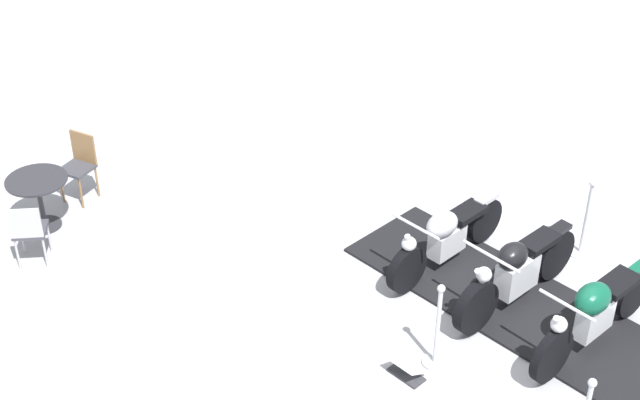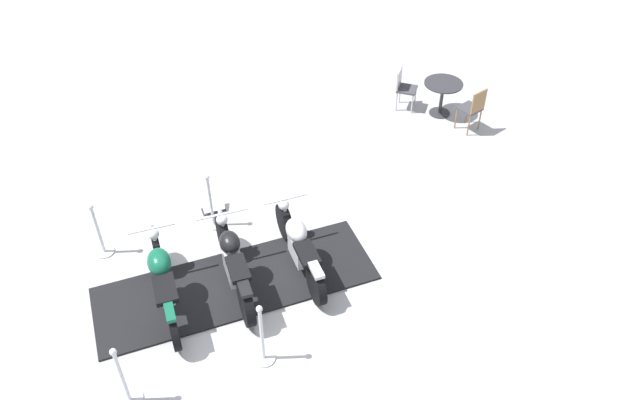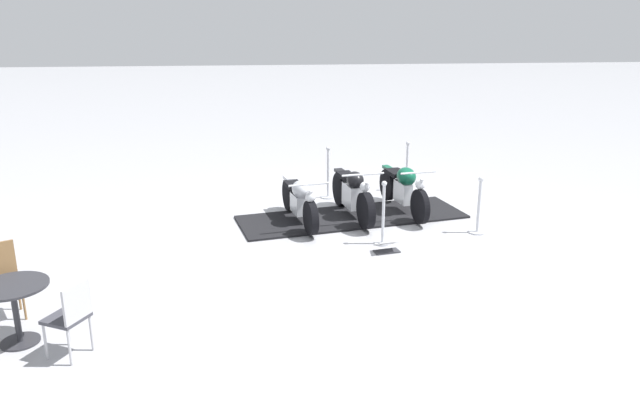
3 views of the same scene
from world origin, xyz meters
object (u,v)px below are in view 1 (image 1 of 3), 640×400
cafe_chair_across_table (80,162)px  cafe_table (38,191)px  stanchion_right_mid (437,336)px  stanchion_left_mid (584,230)px  cafe_chair_near_table (29,229)px  info_placard (406,370)px  motorcycle_forest (594,312)px  motorcycle_black (516,272)px  motorcycle_chrome (446,236)px

cafe_chair_across_table → cafe_table: bearing=-0.0°
stanchion_right_mid → cafe_table: bearing=-61.1°
stanchion_right_mid → stanchion_left_mid: (-2.86, -0.56, -0.03)m
cafe_chair_near_table → stanchion_left_mid: bearing=-93.7°
stanchion_right_mid → cafe_chair_across_table: size_ratio=1.14×
info_placard → cafe_chair_near_table: cafe_chair_near_table is taller
motorcycle_forest → cafe_table: 7.13m
motorcycle_forest → stanchion_right_mid: size_ratio=2.01×
motorcycle_forest → stanchion_left_mid: size_ratio=2.00×
motorcycle_black → stanchion_right_mid: 1.44m
motorcycle_chrome → stanchion_left_mid: bearing=145.0°
stanchion_right_mid → motorcycle_forest: bearing=154.8°
motorcycle_chrome → stanchion_left_mid: stanchion_left_mid is taller
motorcycle_forest → motorcycle_chrome: bearing=-88.3°
cafe_table → stanchion_left_mid: bearing=142.0°
motorcycle_black → cafe_table: size_ratio=2.66×
motorcycle_forest → stanchion_left_mid: bearing=-143.0°
cafe_chair_near_table → stanchion_right_mid: bearing=-115.8°
info_placard → cafe_chair_across_table: size_ratio=0.46×
cafe_chair_across_table → motorcycle_forest: bearing=91.7°
motorcycle_forest → stanchion_right_mid: (1.60, -0.75, -0.13)m
info_placard → motorcycle_chrome: bearing=-61.9°
stanchion_right_mid → cafe_chair_near_table: size_ratio=1.23×
motorcycle_chrome → cafe_chair_near_table: size_ratio=2.33×
motorcycle_black → stanchion_right_mid: size_ratio=1.95×
motorcycle_black → cafe_chair_across_table: motorcycle_black is taller
stanchion_left_mid → cafe_chair_near_table: size_ratio=1.23×
info_placard → motorcycle_black: bearing=-92.7°
motorcycle_black → motorcycle_forest: motorcycle_black is taller
stanchion_right_mid → cafe_chair_across_table: stanchion_right_mid is taller
stanchion_left_mid → cafe_table: stanchion_left_mid is taller
motorcycle_chrome → cafe_table: 5.33m
motorcycle_chrome → stanchion_right_mid: stanchion_right_mid is taller
info_placard → cafe_table: cafe_table is taller
motorcycle_black → stanchion_right_mid: bearing=1.8°
motorcycle_black → cafe_table: (4.13, -4.65, 0.07)m
cafe_table → cafe_chair_across_table: bearing=-151.1°
motorcycle_black → motorcycle_forest: (-0.19, 1.03, 0.03)m
cafe_chair_near_table → cafe_table: bearing=0.0°
stanchion_left_mid → cafe_chair_near_table: bearing=-31.4°
motorcycle_black → cafe_chair_across_table: 6.09m
motorcycle_chrome → info_placard: (1.58, 1.29, -0.39)m
motorcycle_forest → cafe_chair_near_table: 6.83m
motorcycle_forest → motorcycle_black: bearing=-89.0°
motorcycle_forest → info_placard: (1.98, -0.76, -0.45)m
motorcycle_chrome → cafe_chair_across_table: cafe_chair_across_table is taller
motorcycle_forest → cafe_chair_across_table: bearing=-68.7°
motorcycle_black → stanchion_left_mid: (-1.45, -0.29, -0.13)m
motorcycle_chrome → cafe_chair_across_table: size_ratio=2.17×
cafe_table → motorcycle_forest: bearing=127.2°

